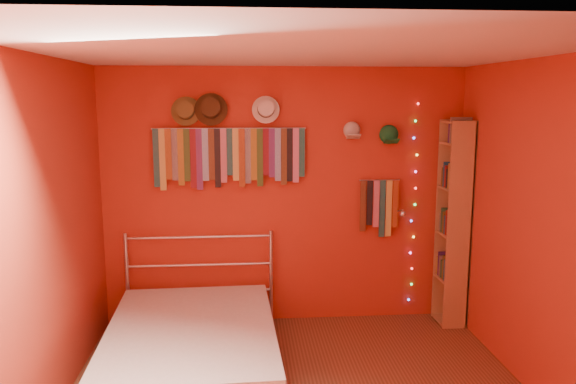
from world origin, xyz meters
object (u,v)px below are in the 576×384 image
object	(u,v)px
tie_rack	(229,155)
bookshelf	(457,222)
reading_lamp	(402,213)
bed	(192,348)

from	to	relation	value
tie_rack	bookshelf	bearing A→B (deg)	-4.04
tie_rack	bookshelf	distance (m)	2.29
tie_rack	reading_lamp	xyz separation A→B (m)	(1.65, -0.14, -0.56)
tie_rack	bed	distance (m)	1.80
reading_lamp	bookshelf	bearing A→B (deg)	-1.08
bookshelf	reading_lamp	bearing A→B (deg)	178.92
bed	reading_lamp	bearing A→B (deg)	22.37
reading_lamp	bed	bearing A→B (deg)	-155.80
tie_rack	reading_lamp	size ratio (longest dim) A/B	5.41
bookshelf	bed	world-z (taller)	bookshelf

